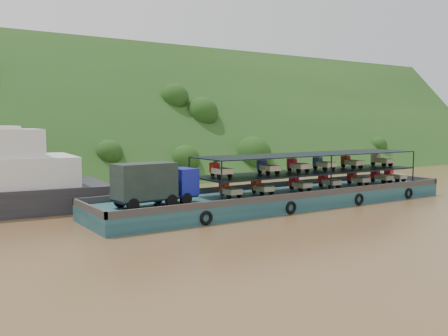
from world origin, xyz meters
TOP-DOWN VIEW (x-y plane):
  - ground at (0.00, 0.00)m, footprint 160.00×160.00m
  - hillside at (0.00, 36.00)m, footprint 140.00×39.60m
  - cargo_barge at (0.30, -1.66)m, footprint 35.00×7.18m

SIDE VIEW (x-z plane):
  - ground at x=0.00m, z-range 0.00..0.00m
  - hillside at x=0.00m, z-range -19.80..19.80m
  - cargo_barge at x=0.30m, z-range -1.16..3.38m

